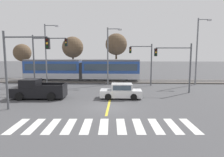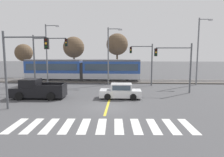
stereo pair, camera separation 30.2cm
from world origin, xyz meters
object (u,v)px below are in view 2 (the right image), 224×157
Objects in this scene: light_rail_tram at (83,69)px; bare_tree_east at (117,44)px; bare_tree_far_west at (24,53)px; pickup_truck at (37,90)px; street_lamp_west at (48,50)px; sedan_crossing at (121,92)px; traffic_light_far_right at (144,58)px; traffic_light_mid_left at (45,54)px; traffic_light_mid_right at (178,60)px; street_lamp_east at (199,48)px; bare_tree_west at (74,47)px; traffic_light_near_left at (19,59)px; street_lamp_centre at (110,53)px.

light_rail_tram is 2.26× the size of bare_tree_east.
bare_tree_far_west is at bearing 157.13° from light_rail_tram.
street_lamp_west is at bearing 104.37° from pickup_truck.
traffic_light_far_right is (3.23, 8.46, 3.21)m from sedan_crossing.
traffic_light_mid_left is 0.82× the size of bare_tree_east.
pickup_truck is 0.96× the size of traffic_light_mid_right.
bare_tree_east is at bearing 118.83° from traffic_light_mid_right.
street_lamp_east reaches higher than bare_tree_east.
light_rail_tram is 2.90× the size of bare_tree_far_west.
sedan_crossing is 7.89m from traffic_light_mid_right.
pickup_truck is 0.67× the size of bare_tree_east.
light_rail_tram is at bearing -60.30° from bare_tree_west.
traffic_light_near_left is at bearing -63.87° from bare_tree_far_west.
bare_tree_west reaches higher than traffic_light_far_right.
traffic_light_far_right is at bearing -5.23° from street_lamp_centre.
traffic_light_mid_left is 15.66m from bare_tree_east.
pickup_truck is 0.57× the size of street_lamp_east.
bare_tree_east is (5.48, 4.58, 4.15)m from light_rail_tram.
bare_tree_far_west is at bearing 116.13° from traffic_light_near_left.
light_rail_tram is at bearing 28.95° from street_lamp_west.
bare_tree_west is (-15.34, 13.17, 1.90)m from traffic_light_mid_right.
sedan_crossing is 0.63× the size of traffic_light_mid_left.
sedan_crossing is 17.56m from bare_tree_east.
traffic_light_far_right is 0.78× the size of bare_tree_west.
traffic_light_mid_left is at bearing 98.82° from pickup_truck.
sedan_crossing is 0.77× the size of pickup_truck.
street_lamp_west is (-4.69, -2.60, 2.96)m from light_rail_tram.
sedan_crossing is at bearing -153.44° from traffic_light_mid_right.
street_lamp_centre is at bearing -177.73° from street_lamp_east.
light_rail_tram reaches higher than sedan_crossing.
street_lamp_east reaches higher than traffic_light_near_left.
traffic_light_mid_left is 1.06× the size of bare_tree_far_west.
pickup_truck is (-8.52, -0.41, 0.14)m from sedan_crossing.
street_lamp_west is at bearing 160.47° from traffic_light_mid_right.
bare_tree_west is (-0.32, 16.83, 4.84)m from pickup_truck.
bare_tree_west reaches higher than sedan_crossing.
street_lamp_centre is 1.08× the size of bare_tree_west.
bare_tree_west reaches higher than traffic_light_mid_left.
traffic_light_near_left is (-8.06, -4.51, 3.46)m from sedan_crossing.
traffic_light_mid_right is (14.56, 7.76, -0.37)m from traffic_light_near_left.
bare_tree_west is (-12.07, 7.96, 1.77)m from traffic_light_far_right.
traffic_light_mid_right is at bearing -34.46° from light_rail_tram.
pickup_truck is at bearing -81.18° from traffic_light_mid_left.
traffic_light_near_left is 23.69m from street_lamp_east.
street_lamp_east is at bearing 6.99° from traffic_light_far_right.
traffic_light_far_right is 8.02m from street_lamp_east.
light_rail_tram is 15.69m from traffic_light_mid_right.
light_rail_tram is 6.19m from street_lamp_centre.
traffic_light_mid_left is 13.33m from traffic_light_far_right.
bare_tree_east is (-0.88, 16.65, 5.50)m from sedan_crossing.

